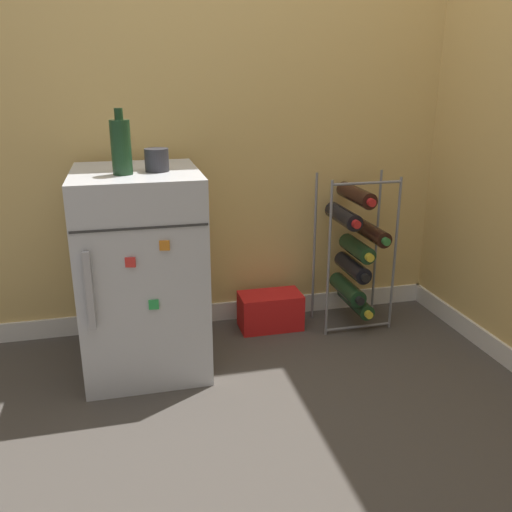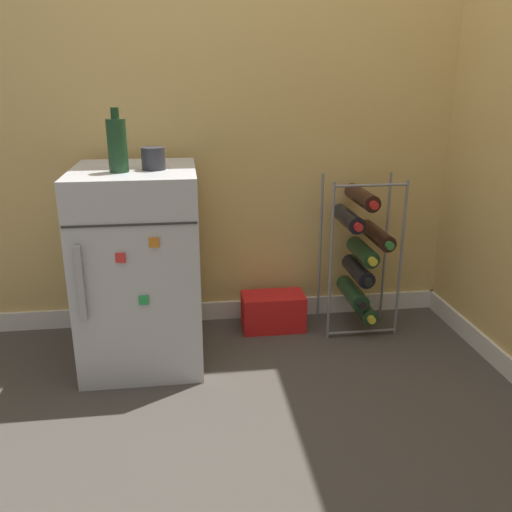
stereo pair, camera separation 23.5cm
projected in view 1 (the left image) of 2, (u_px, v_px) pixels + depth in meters
name	position (u px, v px, depth m)	size (l,w,h in m)	color
ground_plane	(281.00, 369.00, 2.23)	(14.00, 14.00, 0.00)	#423D38
wall_back	(249.00, 54.00, 2.36)	(6.84, 0.07, 2.50)	tan
mini_fridge	(142.00, 270.00, 2.18)	(0.48, 0.56, 0.81)	#B7BABF
wine_rack	(355.00, 251.00, 2.54)	(0.34, 0.32, 0.73)	slate
soda_box	(270.00, 311.00, 2.57)	(0.29, 0.16, 0.17)	red
fridge_top_cup	(157.00, 160.00, 2.02)	(0.09, 0.09, 0.08)	#28282D
fridge_top_bottle	(121.00, 146.00, 1.93)	(0.07, 0.07, 0.23)	#19381E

